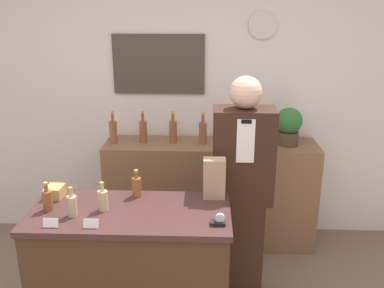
{
  "coord_description": "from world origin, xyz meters",
  "views": [
    {
      "loc": [
        0.19,
        -1.96,
        2.22
      ],
      "look_at": [
        0.07,
        1.1,
        1.2
      ],
      "focal_mm": 40.0,
      "sensor_mm": 36.0,
      "label": 1
    }
  ],
  "objects_px": {
    "paper_bag": "(214,178)",
    "tape_dispenser": "(219,221)",
    "shopkeeper": "(242,193)",
    "potted_plant": "(289,125)"
  },
  "relations": [
    {
      "from": "paper_bag",
      "to": "tape_dispenser",
      "type": "distance_m",
      "value": 0.4
    },
    {
      "from": "shopkeeper",
      "to": "tape_dispenser",
      "type": "height_order",
      "value": "shopkeeper"
    },
    {
      "from": "potted_plant",
      "to": "paper_bag",
      "type": "height_order",
      "value": "potted_plant"
    },
    {
      "from": "tape_dispenser",
      "to": "paper_bag",
      "type": "bearing_deg",
      "value": 93.67
    },
    {
      "from": "potted_plant",
      "to": "paper_bag",
      "type": "relative_size",
      "value": 1.21
    },
    {
      "from": "potted_plant",
      "to": "tape_dispenser",
      "type": "distance_m",
      "value": 1.54
    },
    {
      "from": "paper_bag",
      "to": "tape_dispenser",
      "type": "bearing_deg",
      "value": -86.33
    },
    {
      "from": "shopkeeper",
      "to": "tape_dispenser",
      "type": "relative_size",
      "value": 19.34
    },
    {
      "from": "tape_dispenser",
      "to": "potted_plant",
      "type": "bearing_deg",
      "value": 64.99
    },
    {
      "from": "potted_plant",
      "to": "tape_dispenser",
      "type": "xyz_separation_m",
      "value": [
        -0.65,
        -1.38,
        -0.21
      ]
    }
  ]
}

